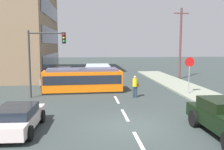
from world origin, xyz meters
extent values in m
plane|color=#353E3D|center=(0.00, 10.00, 0.00)|extent=(120.00, 120.00, 0.00)
cube|color=gray|center=(6.80, 6.00, 0.07)|extent=(3.20, 36.00, 0.14)
cube|color=silver|center=(0.00, -2.00, 0.01)|extent=(0.16, 2.40, 0.01)
cube|color=silver|center=(0.00, 2.00, 0.01)|extent=(0.16, 2.40, 0.01)
cube|color=silver|center=(0.00, 6.00, 0.01)|extent=(0.16, 2.40, 0.01)
cube|color=silver|center=(0.00, 15.45, 0.01)|extent=(0.16, 2.40, 0.01)
cube|color=silver|center=(0.00, 21.45, 0.01)|extent=(0.16, 2.40, 0.01)
cube|color=#2D3847|center=(-6.70, 20.89, 1.92)|extent=(0.06, 13.00, 1.92)
cube|color=#2D3847|center=(-6.70, 20.89, 5.12)|extent=(0.06, 13.00, 1.92)
cube|color=#2D3847|center=(-6.70, 20.89, 8.32)|extent=(0.06, 13.00, 1.92)
cube|color=orange|center=(-2.55, 9.45, 0.97)|extent=(6.69, 2.80, 1.64)
cube|color=#2D2D2D|center=(-2.55, 9.45, 0.07)|extent=(6.55, 2.67, 0.15)
cube|color=#4F4E66|center=(-2.55, 9.45, 1.89)|extent=(6.02, 2.40, 0.20)
cube|color=#1E232D|center=(-2.55, 9.45, 1.17)|extent=(6.43, 2.83, 0.72)
cube|color=#ACB7C0|center=(-1.01, 14.71, 1.07)|extent=(2.61, 5.12, 1.54)
cube|color=black|center=(-1.07, 12.23, 1.30)|extent=(2.25, 0.17, 0.92)
cube|color=black|center=(-1.01, 14.71, 1.34)|extent=(2.63, 4.36, 0.61)
cylinder|color=black|center=(-1.05, 13.09, 0.45)|extent=(2.57, 0.95, 0.90)
cylinder|color=black|center=(-0.98, 16.34, 0.45)|extent=(2.57, 0.95, 0.90)
cylinder|color=#25394C|center=(1.37, 6.65, 0.42)|extent=(0.16, 0.16, 0.85)
cylinder|color=#25394C|center=(1.57, 6.65, 0.42)|extent=(0.16, 0.16, 0.85)
cylinder|color=yellow|center=(1.47, 6.65, 1.15)|extent=(0.36, 0.36, 0.60)
sphere|color=tan|center=(1.47, 6.65, 1.56)|extent=(0.22, 0.22, 0.22)
cube|color=brown|center=(1.69, 6.70, 0.95)|extent=(0.20, 0.10, 0.24)
cylinder|color=black|center=(3.07, -0.31, 0.40)|extent=(0.29, 0.80, 0.80)
cube|color=silver|center=(-5.35, -0.10, 0.52)|extent=(1.85, 4.18, 0.55)
cube|color=black|center=(-5.36, -0.25, 0.99)|extent=(1.66, 2.32, 0.40)
cylinder|color=black|center=(-6.18, 1.17, 0.32)|extent=(0.24, 0.65, 0.64)
cylinder|color=black|center=(-4.45, 1.11, 0.32)|extent=(0.24, 0.65, 0.64)
cylinder|color=black|center=(-4.52, -1.36, 0.32)|extent=(0.24, 0.65, 0.64)
cube|color=#B3B1C1|center=(-5.48, 13.45, 0.52)|extent=(1.98, 4.42, 0.55)
cube|color=black|center=(-5.49, 13.30, 0.99)|extent=(1.77, 2.45, 0.40)
cylinder|color=black|center=(-6.37, 14.79, 0.32)|extent=(0.24, 0.65, 0.64)
cylinder|color=black|center=(-4.52, 14.74, 0.32)|extent=(0.24, 0.65, 0.64)
cylinder|color=black|center=(-6.45, 12.17, 0.32)|extent=(0.24, 0.65, 0.64)
cylinder|color=black|center=(-4.59, 12.12, 0.32)|extent=(0.24, 0.65, 0.64)
cube|color=#406130|center=(-5.10, 20.15, 0.52)|extent=(1.94, 4.48, 0.55)
cube|color=black|center=(-5.10, 20.00, 0.99)|extent=(1.75, 2.48, 0.40)
cylinder|color=black|center=(-6.05, 21.46, 0.32)|extent=(0.23, 0.64, 0.64)
cylinder|color=black|center=(-4.21, 21.50, 0.32)|extent=(0.23, 0.64, 0.64)
cylinder|color=black|center=(-5.99, 18.80, 0.32)|extent=(0.23, 0.64, 0.64)
cylinder|color=black|center=(-4.15, 18.84, 0.32)|extent=(0.23, 0.64, 0.64)
cylinder|color=gray|center=(5.93, 7.19, 1.24)|extent=(0.07, 0.07, 2.20)
cylinder|color=red|center=(5.93, 7.19, 2.64)|extent=(0.76, 0.04, 0.76)
cylinder|color=#333333|center=(-6.40, 7.39, 2.52)|extent=(0.14, 0.14, 5.04)
cylinder|color=#333333|center=(-5.11, 7.39, 4.84)|extent=(2.57, 0.10, 0.10)
cube|color=black|center=(-3.83, 7.39, 4.49)|extent=(0.28, 0.24, 0.84)
sphere|color=red|center=(-3.83, 7.26, 4.74)|extent=(0.16, 0.16, 0.16)
sphere|color=gold|center=(-3.83, 7.26, 4.49)|extent=(0.16, 0.16, 0.16)
sphere|color=green|center=(-3.83, 7.26, 4.24)|extent=(0.16, 0.16, 0.16)
cylinder|color=brown|center=(8.68, 16.47, 4.09)|extent=(0.24, 0.24, 8.19)
cube|color=brown|center=(8.68, 16.47, 7.59)|extent=(1.80, 0.12, 0.12)
camera|label=1|loc=(-2.07, -11.58, 3.96)|focal=39.68mm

